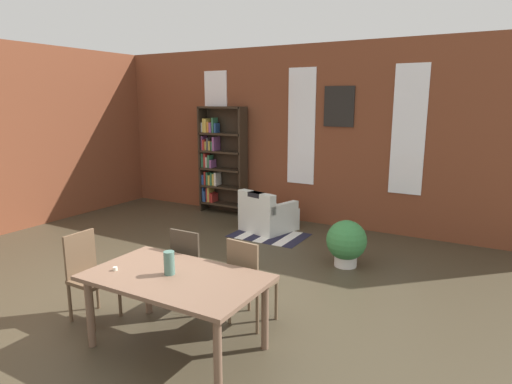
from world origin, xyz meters
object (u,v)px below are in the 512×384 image
Objects in this scene: dining_table at (176,284)px; armchair_white at (267,215)px; potted_plant_by_shelf at (346,242)px; vase_on_table at (169,263)px; bookshelf_tall at (219,160)px; dining_chair_far_left at (192,266)px; dining_chair_far_right at (249,279)px; dining_chair_head_left at (88,273)px.

armchair_white is (-1.09, 3.84, -0.37)m from dining_table.
dining_table reaches higher than potted_plant_by_shelf.
bookshelf_tall is (-2.54, 4.55, 0.27)m from vase_on_table.
vase_on_table is at bearing -180.00° from dining_table.
dining_chair_far_left is at bearing 117.67° from dining_table.
bookshelf_tall is at bearing 152.93° from potted_plant_by_shelf.
bookshelf_tall reaches higher than dining_chair_far_left.
dining_chair_far_right is at bearing 62.73° from dining_table.
dining_table is 1.77× the size of dining_chair_head_left.
dining_table is 0.82m from dining_chair_far_left.
dining_chair_far_right is at bearing -64.99° from armchair_white.
dining_chair_far_right is at bearing -52.17° from bookshelf_tall.
dining_chair_far_left reaches higher than armchair_white.
dining_chair_far_left is 3.21m from armchair_white.
dining_chair_far_left and dining_chair_head_left have the same top height.
bookshelf_tall reaches higher than dining_chair_head_left.
dining_chair_far_left is (-0.75, -0.00, 0.00)m from dining_chair_far_right.
dining_table is 1.22m from dining_chair_head_left.
dining_chair_far_left is at bearing -77.20° from armchair_white.
dining_table is at bearing -74.21° from armchair_white.
dining_chair_far_left is at bearing -117.41° from potted_plant_by_shelf.
bookshelf_tall is (-2.60, 4.55, 0.46)m from dining_table.
dining_chair_head_left is 4.79m from bookshelf_tall.
dining_chair_head_left is 1.42× the size of potted_plant_by_shelf.
armchair_white is at bearing 104.85° from vase_on_table.
armchair_white is 1.47× the size of potted_plant_by_shelf.
dining_chair_head_left is at bearing -91.87° from armchair_white.
armchair_white is at bearing 115.01° from dining_chair_far_right.
bookshelf_tall reaches higher than dining_table.
dining_chair_far_right is (0.44, 0.72, -0.33)m from vase_on_table.
potted_plant_by_shelf is (0.80, 2.85, -0.49)m from vase_on_table.
dining_chair_head_left is 3.85m from armchair_white.
dining_chair_far_left is (-0.38, 0.72, -0.14)m from dining_table.
dining_chair_head_left is (-1.14, 0.00, -0.33)m from vase_on_table.
vase_on_table is at bearing -0.07° from dining_chair_head_left.
dining_table is 1.70× the size of armchair_white.
dining_table is at bearing -0.06° from dining_chair_head_left.
armchair_white is at bearing 102.80° from dining_chair_far_left.
bookshelf_tall reaches higher than vase_on_table.
dining_table is at bearing -62.33° from dining_chair_far_left.
vase_on_table is 4.02m from armchair_white.
dining_chair_head_left reaches higher than potted_plant_by_shelf.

